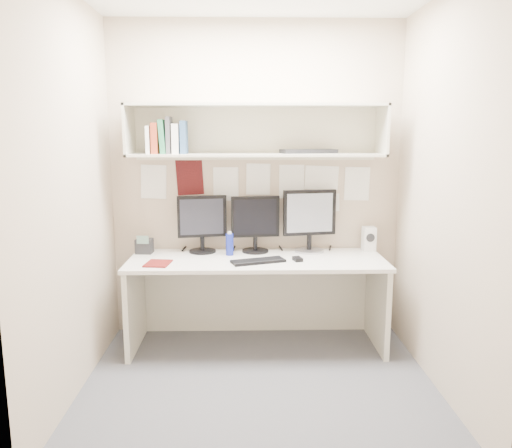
{
  "coord_description": "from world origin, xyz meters",
  "views": [
    {
      "loc": [
        -0.09,
        -3.16,
        1.69
      ],
      "look_at": [
        -0.01,
        0.35,
        1.06
      ],
      "focal_mm": 35.0,
      "sensor_mm": 36.0,
      "label": 1
    }
  ],
  "objects_px": {
    "monitor_right": "(310,219)",
    "maroon_notebook": "(158,263)",
    "desk_phone": "(144,246)",
    "desk": "(257,302)",
    "keyboard": "(258,261)",
    "speaker": "(369,239)",
    "monitor_center": "(255,222)",
    "monitor_left": "(202,222)"
  },
  "relations": [
    {
      "from": "desk_phone",
      "to": "monitor_right",
      "type": "bearing_deg",
      "value": 7.07
    },
    {
      "from": "desk",
      "to": "monitor_right",
      "type": "height_order",
      "value": "monitor_right"
    },
    {
      "from": "desk",
      "to": "monitor_right",
      "type": "distance_m",
      "value": 0.81
    },
    {
      "from": "monitor_center",
      "to": "desk_phone",
      "type": "distance_m",
      "value": 0.93
    },
    {
      "from": "desk",
      "to": "speaker",
      "type": "relative_size",
      "value": 9.9
    },
    {
      "from": "monitor_right",
      "to": "maroon_notebook",
      "type": "bearing_deg",
      "value": -171.43
    },
    {
      "from": "speaker",
      "to": "maroon_notebook",
      "type": "relative_size",
      "value": 0.94
    },
    {
      "from": "monitor_center",
      "to": "monitor_right",
      "type": "xyz_separation_m",
      "value": [
        0.45,
        -0.0,
        0.02
      ]
    },
    {
      "from": "keyboard",
      "to": "monitor_left",
      "type": "bearing_deg",
      "value": 122.72
    },
    {
      "from": "monitor_left",
      "to": "desk_phone",
      "type": "bearing_deg",
      "value": 173.74
    },
    {
      "from": "speaker",
      "to": "maroon_notebook",
      "type": "distance_m",
      "value": 1.74
    },
    {
      "from": "desk_phone",
      "to": "desk",
      "type": "bearing_deg",
      "value": -5.75
    },
    {
      "from": "monitor_right",
      "to": "monitor_center",
      "type": "bearing_deg",
      "value": 170.24
    },
    {
      "from": "desk",
      "to": "monitor_left",
      "type": "distance_m",
      "value": 0.79
    },
    {
      "from": "desk",
      "to": "maroon_notebook",
      "type": "height_order",
      "value": "maroon_notebook"
    },
    {
      "from": "desk",
      "to": "speaker",
      "type": "height_order",
      "value": "speaker"
    },
    {
      "from": "monitor_right",
      "to": "speaker",
      "type": "xyz_separation_m",
      "value": [
        0.5,
        0.01,
        -0.17
      ]
    },
    {
      "from": "monitor_right",
      "to": "monitor_left",
      "type": "bearing_deg",
      "value": 170.25
    },
    {
      "from": "monitor_center",
      "to": "maroon_notebook",
      "type": "relative_size",
      "value": 2.16
    },
    {
      "from": "monitor_right",
      "to": "speaker",
      "type": "relative_size",
      "value": 2.54
    },
    {
      "from": "desk",
      "to": "desk_phone",
      "type": "relative_size",
      "value": 12.79
    },
    {
      "from": "maroon_notebook",
      "to": "desk_phone",
      "type": "bearing_deg",
      "value": 122.41
    },
    {
      "from": "speaker",
      "to": "maroon_notebook",
      "type": "bearing_deg",
      "value": -168.8
    },
    {
      "from": "monitor_center",
      "to": "desk_phone",
      "type": "bearing_deg",
      "value": 175.5
    },
    {
      "from": "maroon_notebook",
      "to": "desk_phone",
      "type": "xyz_separation_m",
      "value": [
        -0.17,
        0.36,
        0.06
      ]
    },
    {
      "from": "desk",
      "to": "monitor_center",
      "type": "distance_m",
      "value": 0.65
    },
    {
      "from": "desk",
      "to": "keyboard",
      "type": "height_order",
      "value": "keyboard"
    },
    {
      "from": "maroon_notebook",
      "to": "desk_phone",
      "type": "relative_size",
      "value": 1.37
    },
    {
      "from": "keyboard",
      "to": "maroon_notebook",
      "type": "xyz_separation_m",
      "value": [
        -0.75,
        -0.04,
        -0.0
      ]
    },
    {
      "from": "monitor_left",
      "to": "maroon_notebook",
      "type": "bearing_deg",
      "value": -138.3
    },
    {
      "from": "desk",
      "to": "maroon_notebook",
      "type": "bearing_deg",
      "value": -166.93
    },
    {
      "from": "monitor_right",
      "to": "keyboard",
      "type": "bearing_deg",
      "value": -150.35
    },
    {
      "from": "monitor_left",
      "to": "desk_phone",
      "type": "height_order",
      "value": "monitor_left"
    },
    {
      "from": "keyboard",
      "to": "monitor_right",
      "type": "bearing_deg",
      "value": 20.3
    },
    {
      "from": "monitor_right",
      "to": "desk_phone",
      "type": "bearing_deg",
      "value": 171.81
    },
    {
      "from": "desk",
      "to": "monitor_left",
      "type": "xyz_separation_m",
      "value": [
        -0.44,
        0.22,
        0.62
      ]
    },
    {
      "from": "speaker",
      "to": "desk_phone",
      "type": "xyz_separation_m",
      "value": [
        -1.86,
        -0.05,
        -0.04
      ]
    },
    {
      "from": "maroon_notebook",
      "to": "desk_phone",
      "type": "height_order",
      "value": "desk_phone"
    },
    {
      "from": "desk_phone",
      "to": "keyboard",
      "type": "bearing_deg",
      "value": -13.51
    },
    {
      "from": "desk_phone",
      "to": "speaker",
      "type": "bearing_deg",
      "value": 7.03
    },
    {
      "from": "desk",
      "to": "desk_phone",
      "type": "xyz_separation_m",
      "value": [
        -0.92,
        0.18,
        0.42
      ]
    },
    {
      "from": "monitor_center",
      "to": "monitor_right",
      "type": "distance_m",
      "value": 0.45
    }
  ]
}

